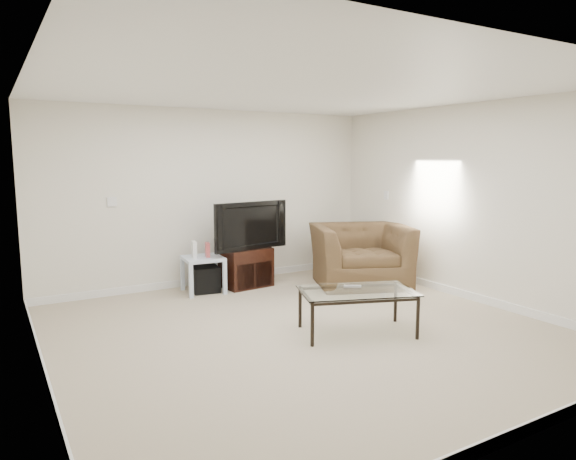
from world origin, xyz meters
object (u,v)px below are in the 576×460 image
television (247,225)px  subwoofer (205,279)px  recliner (361,245)px  tv_stand (246,267)px  coffee_table (357,312)px  side_table (203,275)px

television → subwoofer: 0.94m
television → recliner: size_ratio=0.82×
tv_stand → recliner: recliner is taller
tv_stand → subwoofer: size_ratio=1.88×
television → subwoofer: (-0.62, 0.04, -0.71)m
coffee_table → subwoofer: bearing=107.2°
tv_stand → side_table: tv_stand is taller
subwoofer → side_table: bearing=-151.6°
tv_stand → recliner: bearing=-32.0°
side_table → subwoofer: 0.08m
tv_stand → coffee_table: (0.13, -2.37, -0.05)m
television → recliner: television is taller
television → coffee_table: bearing=-95.0°
tv_stand → side_table: (-0.65, 0.00, -0.03)m
television → coffee_table: television is taller
recliner → coffee_table: bearing=-106.8°
television → side_table: bearing=169.5°
recliner → side_table: bearing=-176.2°
television → coffee_table: size_ratio=0.92×
side_table → recliner: bearing=-18.9°
recliner → tv_stand: bearing=176.5°
side_table → tv_stand: bearing=0.0°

